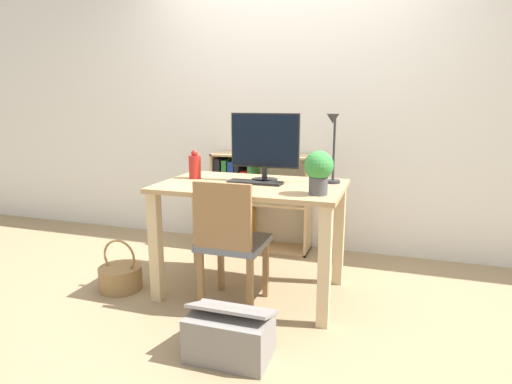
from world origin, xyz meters
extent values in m
plane|color=#997F5B|center=(0.00, 0.00, 0.00)|extent=(10.00, 10.00, 0.00)
cube|color=silver|center=(0.00, 1.06, 1.30)|extent=(8.00, 0.05, 2.60)
cube|color=tan|center=(0.00, 0.00, 0.75)|extent=(1.21, 0.75, 0.03)
cube|color=#D8BC8C|center=(-0.55, -0.32, 0.37)|extent=(0.07, 0.07, 0.73)
cube|color=#D8BC8C|center=(0.55, -0.32, 0.37)|extent=(0.07, 0.07, 0.73)
cube|color=#D8BC8C|center=(-0.55, 0.32, 0.37)|extent=(0.07, 0.07, 0.73)
cube|color=#D8BC8C|center=(0.55, 0.32, 0.37)|extent=(0.07, 0.07, 0.73)
cylinder|color=#232326|center=(0.06, 0.12, 0.77)|extent=(0.18, 0.18, 0.02)
cylinder|color=#232326|center=(0.06, 0.12, 0.82)|extent=(0.04, 0.04, 0.09)
cube|color=#232326|center=(0.06, 0.12, 1.04)|extent=(0.47, 0.02, 0.36)
cube|color=black|center=(0.06, 0.12, 1.04)|extent=(0.45, 0.03, 0.34)
cube|color=black|center=(0.02, 0.01, 0.77)|extent=(0.36, 0.12, 0.02)
cylinder|color=#B2231E|center=(-0.44, 0.07, 0.84)|extent=(0.08, 0.08, 0.16)
sphere|color=#B2231E|center=(-0.44, 0.07, 0.94)|extent=(0.05, 0.05, 0.05)
cylinder|color=#2D2D33|center=(0.51, 0.19, 0.77)|extent=(0.10, 0.10, 0.02)
cylinder|color=#2D2D33|center=(0.51, 0.19, 0.99)|extent=(0.02, 0.02, 0.43)
cylinder|color=#2D2D33|center=(0.51, 0.14, 1.21)|extent=(0.01, 0.10, 0.01)
cone|color=#2D2D33|center=(0.51, 0.09, 1.19)|extent=(0.08, 0.08, 0.06)
cylinder|color=#4C4C51|center=(0.48, -0.19, 0.81)|extent=(0.11, 0.11, 0.10)
sphere|color=#388C3D|center=(0.48, -0.19, 0.93)|extent=(0.17, 0.17, 0.17)
cube|color=slate|center=(-0.05, -0.21, 0.42)|extent=(0.40, 0.40, 0.04)
cube|color=olive|center=(-0.05, -0.39, 0.64)|extent=(0.36, 0.03, 0.40)
cube|color=olive|center=(-0.21, -0.37, 0.20)|extent=(0.04, 0.04, 0.40)
cube|color=olive|center=(0.12, -0.37, 0.20)|extent=(0.04, 0.04, 0.40)
cube|color=olive|center=(-0.21, -0.05, 0.20)|extent=(0.04, 0.04, 0.40)
cube|color=olive|center=(0.12, -0.05, 0.20)|extent=(0.04, 0.04, 0.40)
cube|color=tan|center=(-0.63, 0.88, 0.42)|extent=(0.02, 0.28, 0.85)
cube|color=tan|center=(0.22, 0.88, 0.42)|extent=(0.02, 0.28, 0.85)
cube|color=tan|center=(-0.20, 0.88, 0.01)|extent=(0.86, 0.28, 0.02)
cube|color=tan|center=(-0.20, 0.88, 0.84)|extent=(0.86, 0.28, 0.02)
cube|color=tan|center=(-0.20, 0.88, 0.42)|extent=(0.82, 0.28, 0.02)
cube|color=#2D7F38|center=(-0.58, 0.88, 0.13)|extent=(0.05, 0.24, 0.23)
cube|color=navy|center=(-0.53, 0.88, 0.16)|extent=(0.04, 0.24, 0.28)
cube|color=red|center=(-0.48, 0.88, 0.17)|extent=(0.06, 0.24, 0.31)
cube|color=red|center=(-0.41, 0.88, 0.20)|extent=(0.06, 0.24, 0.36)
cube|color=orange|center=(-0.34, 0.88, 0.18)|extent=(0.06, 0.24, 0.32)
cube|color=black|center=(-0.58, 0.88, 0.62)|extent=(0.05, 0.24, 0.37)
cube|color=#2D7F38|center=(-0.51, 0.88, 0.61)|extent=(0.04, 0.24, 0.36)
cube|color=navy|center=(-0.45, 0.88, 0.61)|extent=(0.05, 0.24, 0.35)
cube|color=black|center=(-0.40, 0.88, 0.61)|extent=(0.04, 0.24, 0.35)
cube|color=red|center=(-0.33, 0.88, 0.57)|extent=(0.06, 0.24, 0.27)
cube|color=#2D7F38|center=(-0.28, 0.88, 0.60)|extent=(0.04, 0.24, 0.34)
cylinder|color=#997547|center=(-0.89, -0.25, 0.08)|extent=(0.30, 0.30, 0.16)
torus|color=#997547|center=(-0.89, -0.25, 0.24)|extent=(0.25, 0.02, 0.25)
cube|color=gray|center=(0.14, -0.78, 0.12)|extent=(0.42, 0.27, 0.23)
cube|color=gray|center=(0.14, -0.72, 0.24)|extent=(0.43, 0.26, 0.11)
camera|label=1|loc=(0.89, -2.62, 1.30)|focal=30.00mm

